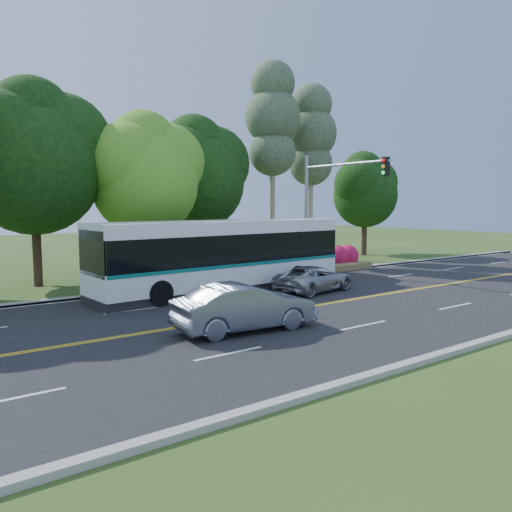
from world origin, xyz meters
TOP-DOWN VIEW (x-y plane):
  - ground at (0.00, 0.00)m, footprint 120.00×120.00m
  - road at (0.00, 0.00)m, footprint 60.00×14.00m
  - curb_north at (0.00, 7.15)m, footprint 60.00×0.30m
  - curb_south at (0.00, -7.15)m, footprint 60.00×0.30m
  - grass_verge at (0.00, 9.00)m, footprint 60.00×4.00m
  - lane_markings at (-0.09, 0.00)m, footprint 57.60×13.82m
  - tree_row at (-5.15, 12.13)m, footprint 44.70×9.10m
  - bougainvillea_hedge at (7.18, 8.15)m, footprint 9.50×2.25m
  - traffic_signal at (6.49, 5.40)m, footprint 0.42×6.10m
  - transit_bus at (-0.69, 5.15)m, footprint 13.01×3.60m
  - sedan at (-4.18, -1.68)m, footprint 4.86×2.10m
  - suv at (2.76, 2.52)m, footprint 4.68×2.78m

SIDE VIEW (x-z plane):
  - ground at x=0.00m, z-range 0.00..0.00m
  - road at x=0.00m, z-range 0.00..0.02m
  - lane_markings at x=-0.09m, z-range 0.02..0.02m
  - grass_verge at x=0.00m, z-range 0.00..0.10m
  - curb_north at x=0.00m, z-range 0.00..0.15m
  - curb_south at x=0.00m, z-range 0.00..0.15m
  - suv at x=2.76m, z-range 0.02..1.24m
  - bougainvillea_hedge at x=7.18m, z-range -0.03..1.47m
  - sedan at x=-4.18m, z-range 0.02..1.58m
  - transit_bus at x=-0.69m, z-range 0.00..3.37m
  - traffic_signal at x=6.49m, z-range 1.17..8.17m
  - tree_row at x=-5.15m, z-range -0.19..13.65m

